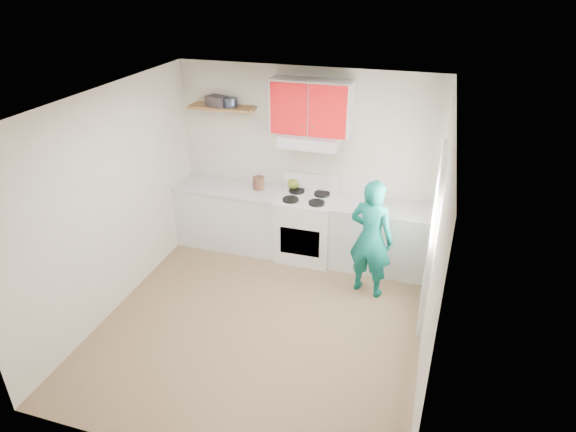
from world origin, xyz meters
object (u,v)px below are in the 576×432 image
(tin, at_px, (230,102))
(crock, at_px, (259,184))
(kettle, at_px, (293,184))
(person, at_px, (371,239))
(stove, at_px, (306,227))

(tin, relative_size, crock, 0.99)
(kettle, height_order, person, person)
(tin, height_order, kettle, tin)
(crock, bearing_deg, stove, -7.20)
(stove, distance_m, kettle, 0.64)
(person, bearing_deg, crock, -6.46)
(kettle, bearing_deg, tin, -156.86)
(crock, bearing_deg, tin, 168.84)
(stove, bearing_deg, tin, 171.38)
(tin, relative_size, person, 0.13)
(crock, bearing_deg, person, -22.11)
(stove, relative_size, tin, 4.77)
(crock, height_order, person, person)
(stove, xyz_separation_m, tin, (-1.12, 0.17, 1.64))
(stove, bearing_deg, kettle, 137.39)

